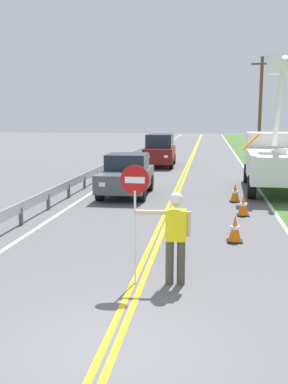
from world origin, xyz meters
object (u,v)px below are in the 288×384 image
object	(u,v)px
oncoming_sedan_nearest	(127,175)
traffic_cone_lead	(235,229)
utility_bucket_truck	(273,157)
utility_pole_mid	(260,104)
traffic_cone_tail	(235,193)
traffic_cone_mid	(243,206)
flagger_worker	(175,232)
stop_sign_paddle	(135,198)
oncoming_suv_second	(160,150)

from	to	relation	value
oncoming_sedan_nearest	traffic_cone_lead	world-z (taller)	oncoming_sedan_nearest
utility_bucket_truck	utility_pole_mid	size ratio (longest dim) A/B	0.84
oncoming_sedan_nearest	traffic_cone_tail	distance (m)	4.49
utility_pole_mid	traffic_cone_mid	distance (m)	25.66
utility_bucket_truck	traffic_cone_lead	world-z (taller)	utility_bucket_truck
flagger_worker	utility_pole_mid	xyz separation A→B (m)	(4.93, 31.47, 3.25)
stop_sign_paddle	traffic_cone_tail	size ratio (longest dim) A/B	3.33
utility_bucket_truck	traffic_cone_mid	bearing A→B (deg)	-106.58
utility_pole_mid	traffic_cone_mid	size ratio (longest dim) A/B	11.77
traffic_cone_lead	oncoming_sedan_nearest	bearing A→B (deg)	122.39
utility_bucket_truck	oncoming_suv_second	xyz separation A→B (m)	(-6.02, 8.42, -0.37)
flagger_worker	utility_pole_mid	distance (m)	32.02
utility_bucket_truck	traffic_cone_tail	xyz separation A→B (m)	(-1.83, -3.30, -1.09)
oncoming_suv_second	oncoming_sedan_nearest	bearing A→B (deg)	-90.99
oncoming_suv_second	traffic_cone_lead	bearing A→B (deg)	-77.35
traffic_cone_lead	traffic_cone_mid	size ratio (longest dim) A/B	1.00
traffic_cone_mid	stop_sign_paddle	bearing A→B (deg)	-111.73
stop_sign_paddle	traffic_cone_lead	distance (m)	4.08
oncoming_suv_second	utility_pole_mid	xyz separation A→B (m)	(7.48, 11.05, 3.24)
traffic_cone_lead	utility_bucket_truck	bearing A→B (deg)	76.38
stop_sign_paddle	traffic_cone_mid	size ratio (longest dim) A/B	3.33
utility_bucket_truck	oncoming_suv_second	bearing A→B (deg)	125.55
oncoming_sedan_nearest	utility_pole_mid	bearing A→B (deg)	70.71
traffic_cone_mid	traffic_cone_tail	xyz separation A→B (m)	(-0.13, 2.39, 0.00)
utility_bucket_truck	oncoming_sedan_nearest	xyz separation A→B (m)	(-6.21, -2.44, -0.59)
traffic_cone_lead	stop_sign_paddle	bearing A→B (deg)	-123.00
flagger_worker	traffic_cone_mid	bearing A→B (deg)	74.28
utility_bucket_truck	utility_pole_mid	bearing A→B (deg)	85.71
flagger_worker	stop_sign_paddle	bearing A→B (deg)	-174.98
flagger_worker	traffic_cone_mid	world-z (taller)	flagger_worker
stop_sign_paddle	oncoming_suv_second	xyz separation A→B (m)	(-1.78, 20.49, -0.65)
utility_bucket_truck	traffic_cone_mid	size ratio (longest dim) A/B	9.85
stop_sign_paddle	traffic_cone_tail	xyz separation A→B (m)	(2.41, 8.77, -1.37)
traffic_cone_mid	oncoming_suv_second	bearing A→B (deg)	107.04
flagger_worker	traffic_cone_tail	bearing A→B (deg)	79.31
stop_sign_paddle	traffic_cone_tail	bearing A→B (deg)	74.64
traffic_cone_tail	traffic_cone_lead	bearing A→B (deg)	-93.26
oncoming_sedan_nearest	traffic_cone_tail	size ratio (longest dim) A/B	5.90
oncoming_sedan_nearest	traffic_cone_mid	world-z (taller)	oncoming_sedan_nearest
oncoming_suv_second	traffic_cone_lead	xyz separation A→B (m)	(3.88, -17.27, -0.72)
oncoming_sedan_nearest	traffic_cone_mid	xyz separation A→B (m)	(4.51, -3.25, -0.50)
stop_sign_paddle	oncoming_suv_second	bearing A→B (deg)	94.97
utility_pole_mid	traffic_cone_tail	xyz separation A→B (m)	(-3.29, -22.77, -3.96)
flagger_worker	stop_sign_paddle	world-z (taller)	stop_sign_paddle
traffic_cone_lead	traffic_cone_mid	bearing A→B (deg)	81.89
utility_pole_mid	traffic_cone_tail	size ratio (longest dim) A/B	11.77
oncoming_suv_second	traffic_cone_tail	bearing A→B (deg)	-70.32
utility_bucket_truck	traffic_cone_lead	xyz separation A→B (m)	(-2.14, -8.84, -1.09)
stop_sign_paddle	traffic_cone_mid	distance (m)	7.00
oncoming_sedan_nearest	traffic_cone_mid	distance (m)	5.58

